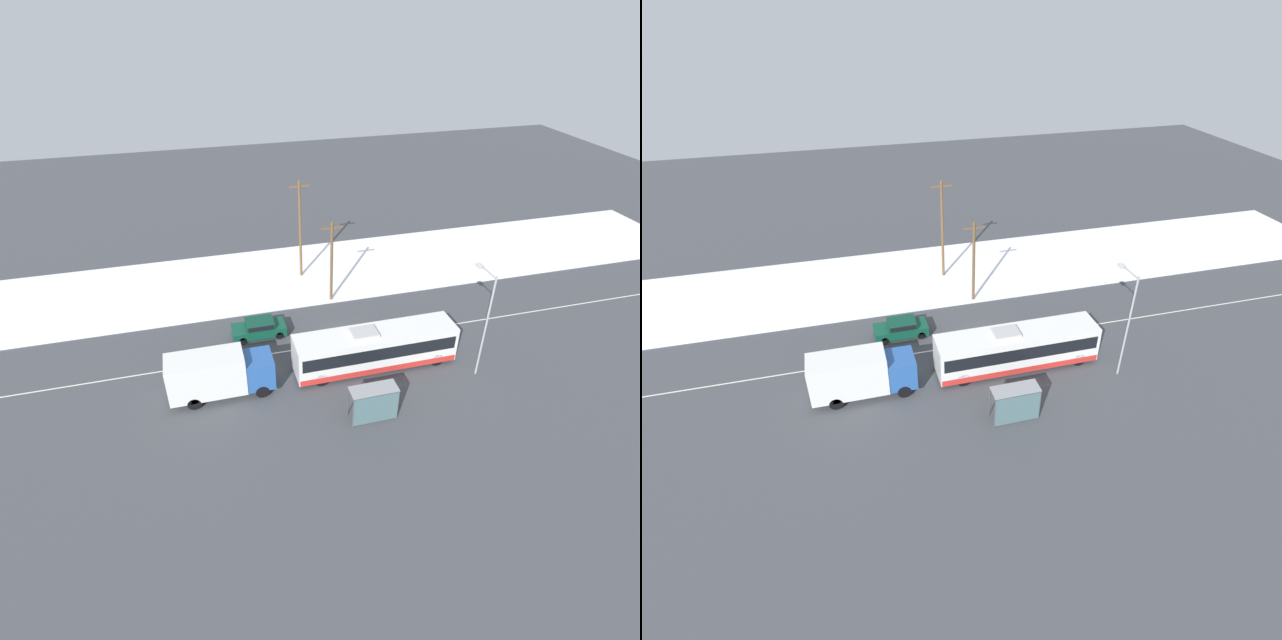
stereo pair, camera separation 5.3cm
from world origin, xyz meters
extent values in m
plane|color=#424449|center=(0.00, 0.00, 0.00)|extent=(120.00, 120.00, 0.00)
cube|color=white|center=(0.00, 11.62, 0.06)|extent=(80.00, 11.74, 0.12)
cube|color=silver|center=(0.00, 0.00, 0.00)|extent=(60.00, 0.12, 0.00)
cube|color=white|center=(1.21, -3.27, 1.61)|extent=(11.67, 2.55, 2.66)
cube|color=black|center=(1.21, -3.27, 1.93)|extent=(11.20, 2.57, 1.01)
cube|color=red|center=(1.21, -3.27, 0.51)|extent=(11.55, 2.57, 0.48)
cube|color=#B2B2B2|center=(0.34, -3.27, 3.06)|extent=(1.80, 1.40, 0.24)
cylinder|color=black|center=(5.65, -4.40, 0.50)|extent=(1.00, 0.28, 1.00)
cylinder|color=black|center=(5.65, -2.13, 0.50)|extent=(1.00, 0.28, 1.00)
cylinder|color=black|center=(-3.02, -4.40, 0.50)|extent=(1.00, 0.28, 1.00)
cylinder|color=black|center=(-3.02, -2.13, 0.50)|extent=(1.00, 0.28, 1.00)
cube|color=silver|center=(-10.63, -3.48, 1.86)|extent=(5.04, 2.30, 2.74)
cube|color=#2856A3|center=(-7.16, -3.48, 1.56)|extent=(1.90, 2.18, 2.14)
cube|color=black|center=(-6.23, -3.48, 1.99)|extent=(0.06, 1.96, 0.94)
cylinder|color=black|center=(-7.16, -4.50, 0.45)|extent=(0.90, 0.26, 0.90)
cylinder|color=black|center=(-7.16, -2.46, 0.45)|extent=(0.90, 0.26, 0.90)
cylinder|color=black|center=(-11.63, -4.50, 0.45)|extent=(0.90, 0.26, 0.90)
cylinder|color=black|center=(-11.63, -2.46, 0.45)|extent=(0.90, 0.26, 0.90)
cube|color=#0F4733|center=(-6.25, 2.55, 0.58)|extent=(4.17, 1.80, 0.72)
cube|color=#0D3C2B|center=(-6.15, 2.55, 1.18)|extent=(2.17, 1.66, 0.47)
cube|color=black|center=(-6.15, 2.55, 1.19)|extent=(1.99, 1.69, 0.38)
cylinder|color=black|center=(-7.63, 1.76, 0.32)|extent=(0.64, 0.22, 0.64)
cylinder|color=black|center=(-7.63, 3.34, 0.32)|extent=(0.64, 0.22, 0.64)
cylinder|color=black|center=(-4.77, 1.76, 0.32)|extent=(0.64, 0.22, 0.64)
cylinder|color=black|center=(-4.77, 3.34, 0.32)|extent=(0.64, 0.22, 0.64)
cylinder|color=#23232D|center=(0.06, -7.29, 0.37)|extent=(0.11, 0.11, 0.74)
cylinder|color=#23232D|center=(0.29, -7.29, 0.37)|extent=(0.11, 0.11, 0.74)
cube|color=black|center=(0.17, -7.29, 1.05)|extent=(0.39, 0.21, 0.61)
sphere|color=tan|center=(0.17, -7.29, 1.48)|extent=(0.26, 0.26, 0.26)
cylinder|color=black|center=(-0.07, -7.29, 1.01)|extent=(0.10, 0.10, 0.58)
cylinder|color=black|center=(0.41, -7.29, 1.01)|extent=(0.10, 0.10, 0.58)
cube|color=gray|center=(-0.73, -8.21, 2.37)|extent=(3.02, 1.20, 0.06)
cube|color=slate|center=(-0.73, -8.79, 1.20)|extent=(2.90, 0.04, 2.16)
cylinder|color=#474C51|center=(-2.20, -7.65, 1.17)|extent=(0.08, 0.08, 2.34)
cylinder|color=#474C51|center=(0.74, -7.65, 1.17)|extent=(0.08, 0.08, 2.34)
cylinder|color=#474C51|center=(-2.20, -8.77, 1.17)|extent=(0.08, 0.08, 2.34)
cylinder|color=#474C51|center=(0.74, -8.77, 1.17)|extent=(0.08, 0.08, 2.34)
cylinder|color=#9EA3A8|center=(7.92, -6.04, 3.93)|extent=(0.14, 0.14, 7.85)
cylinder|color=#9EA3A8|center=(7.92, -5.05, 7.70)|extent=(0.10, 1.98, 0.10)
cube|color=silver|center=(7.92, -4.06, 7.63)|extent=(0.36, 0.60, 0.16)
cylinder|color=brown|center=(0.73, 6.26, 3.65)|extent=(0.24, 0.24, 7.31)
cube|color=brown|center=(0.73, 6.26, 6.81)|extent=(1.80, 0.12, 0.12)
cylinder|color=brown|center=(-0.79, 11.20, 4.63)|extent=(0.24, 0.24, 9.25)
cube|color=brown|center=(-0.79, 11.20, 8.75)|extent=(1.80, 0.12, 0.12)
camera|label=1|loc=(-9.94, -29.69, 22.99)|focal=28.00mm
camera|label=2|loc=(-9.89, -29.70, 22.99)|focal=28.00mm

